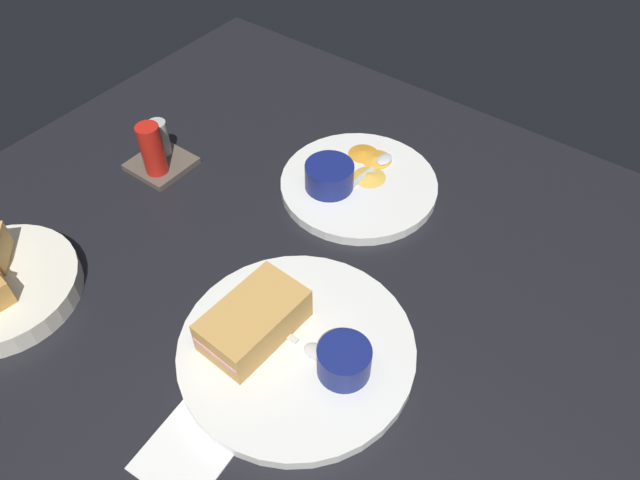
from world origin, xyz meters
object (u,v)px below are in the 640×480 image
object	(u,v)px
plate_chips_companion	(359,185)
condiment_caddy	(157,152)
spoon_by_gravy_ramekin	(379,163)
spoon_by_dark_ramekin	(307,347)
ramekin_light_gravy	(329,175)
plate_sandwich_main	(297,349)
sandwich_half_near	(254,320)
ramekin_dark_sauce	(344,360)

from	to	relation	value
plate_chips_companion	condiment_caddy	size ratio (longest dim) A/B	2.57
plate_chips_companion	spoon_by_gravy_ramekin	bearing A→B (deg)	-4.38
spoon_by_dark_ramekin	ramekin_light_gravy	bearing A→B (deg)	31.01
plate_sandwich_main	condiment_caddy	bearing A→B (deg)	70.30
sandwich_half_near	ramekin_light_gravy	bearing A→B (deg)	17.48
sandwich_half_near	plate_chips_companion	size ratio (longest dim) A/B	0.56
sandwich_half_near	spoon_by_dark_ramekin	xyz separation A→B (cm)	(1.89, -6.60, -2.04)
ramekin_dark_sauce	spoon_by_gravy_ramekin	bearing A→B (deg)	26.68
spoon_by_dark_ramekin	condiment_caddy	bearing A→B (deg)	71.43
ramekin_light_gravy	spoon_by_gravy_ramekin	bearing A→B (deg)	-21.47
sandwich_half_near	spoon_by_gravy_ramekin	bearing A→B (deg)	8.07
plate_chips_companion	condiment_caddy	bearing A→B (deg)	117.97
plate_sandwich_main	sandwich_half_near	world-z (taller)	sandwich_half_near
ramekin_light_gravy	condiment_caddy	bearing A→B (deg)	114.27
plate_sandwich_main	plate_chips_companion	bearing A→B (deg)	20.25
ramekin_dark_sauce	spoon_by_gravy_ramekin	xyz separation A→B (cm)	(33.65, 16.91, -1.80)
ramekin_dark_sauce	plate_chips_companion	xyz separation A→B (cm)	(28.56, 17.30, -2.97)
ramekin_dark_sauce	condiment_caddy	bearing A→B (deg)	73.73
condiment_caddy	sandwich_half_near	bearing A→B (deg)	-114.54
ramekin_dark_sauce	plate_sandwich_main	bearing A→B (deg)	96.20
spoon_by_gravy_ramekin	sandwich_half_near	bearing A→B (deg)	-171.93
plate_chips_companion	ramekin_light_gravy	distance (cm)	5.62
plate_chips_companion	spoon_by_gravy_ramekin	xyz separation A→B (cm)	(5.09, -0.39, 1.16)
spoon_by_dark_ramekin	ramekin_light_gravy	world-z (taller)	ramekin_light_gravy
ramekin_dark_sauce	ramekin_light_gravy	xyz separation A→B (cm)	(24.90, 20.35, 0.00)
spoon_by_gravy_ramekin	condiment_caddy	size ratio (longest dim) A/B	1.05
spoon_by_gravy_ramekin	spoon_by_dark_ramekin	bearing A→B (deg)	-160.99
sandwich_half_near	ramekin_dark_sauce	bearing A→B (deg)	-79.68
ramekin_dark_sauce	spoon_by_gravy_ramekin	world-z (taller)	ramekin_dark_sauce
plate_sandwich_main	spoon_by_dark_ramekin	xyz separation A→B (cm)	(0.45, -1.27, 1.16)
plate_chips_companion	spoon_by_gravy_ramekin	world-z (taller)	spoon_by_gravy_ramekin
spoon_by_dark_ramekin	condiment_caddy	size ratio (longest dim) A/B	1.04
plate_chips_companion	ramekin_light_gravy	size ratio (longest dim) A/B	3.27
plate_sandwich_main	plate_chips_companion	size ratio (longest dim) A/B	1.19
plate_sandwich_main	condiment_caddy	distance (cm)	41.90
ramekin_dark_sauce	spoon_by_dark_ramekin	xyz separation A→B (cm)	(-0.26, 5.23, -1.80)
sandwich_half_near	ramekin_light_gravy	xyz separation A→B (cm)	(27.05, 8.52, -0.23)
plate_sandwich_main	ramekin_light_gravy	world-z (taller)	ramekin_light_gravy
spoon_by_dark_ramekin	spoon_by_gravy_ramekin	bearing A→B (deg)	19.01
ramekin_dark_sauce	plate_chips_companion	size ratio (longest dim) A/B	0.26
plate_sandwich_main	ramekin_light_gravy	distance (cm)	29.26
ramekin_dark_sauce	ramekin_light_gravy	bearing A→B (deg)	39.27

